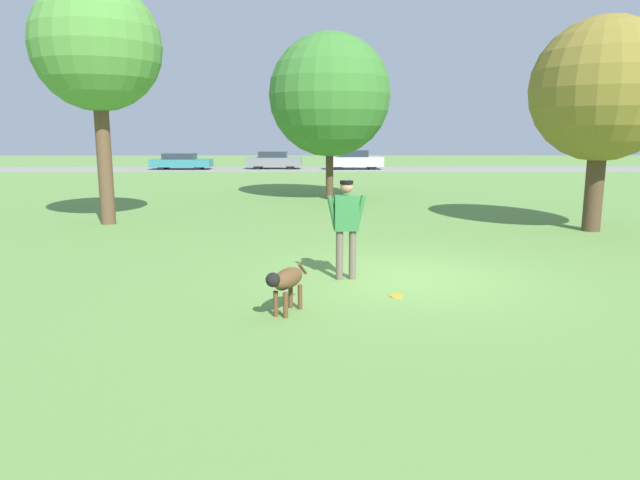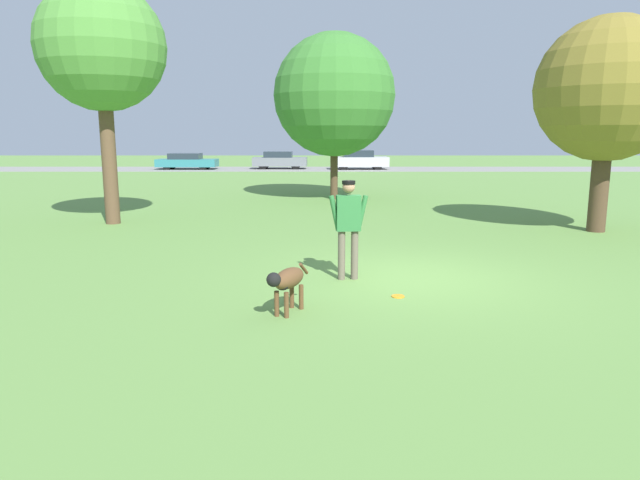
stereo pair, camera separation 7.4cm
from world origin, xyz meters
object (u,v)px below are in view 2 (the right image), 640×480
object	(u,v)px
dog	(286,281)
tree_mid_center	(333,95)
tree_near_right	(606,90)
person	(347,221)
frisbee	(396,296)
tree_near_left	(100,48)
parked_car_grey	(278,160)
parked_car_silver	(358,160)
parked_car_teal	(185,161)

from	to	relation	value
dog	tree_mid_center	size ratio (longest dim) A/B	0.17
tree_near_right	person	bearing A→B (deg)	-143.42
tree_mid_center	dog	bearing A→B (deg)	-93.98
frisbee	dog	bearing A→B (deg)	-153.41
person	tree_near_left	size ratio (longest dim) A/B	0.26
parked_car_grey	parked_car_silver	distance (m)	5.94
frisbee	parked_car_teal	size ratio (longest dim) A/B	0.05
tree_near_right	tree_mid_center	world-z (taller)	tree_mid_center
person	parked_car_teal	distance (m)	34.03
tree_near_right	parked_car_teal	size ratio (longest dim) A/B	1.27
dog	tree_near_left	distance (m)	11.09
frisbee	tree_near_right	xyz separation A→B (m)	(6.16, 6.27, 3.67)
parked_car_silver	parked_car_grey	bearing A→B (deg)	172.96
tree_near_left	dog	bearing A→B (deg)	-56.74
tree_mid_center	parked_car_grey	size ratio (longest dim) A/B	1.60
tree_mid_center	parked_car_silver	distance (m)	19.92
dog	parked_car_teal	xyz separation A→B (m)	(-9.37, 34.42, 0.09)
tree_near_right	dog	bearing A→B (deg)	-137.87
tree_near_right	parked_car_grey	bearing A→B (deg)	110.58
parked_car_grey	parked_car_silver	bearing A→B (deg)	-4.12
dog	tree_near_left	size ratio (longest dim) A/B	0.16
dog	parked_car_silver	bearing A→B (deg)	-159.98
frisbee	parked_car_grey	bearing A→B (deg)	97.14
parked_car_grey	parked_car_silver	world-z (taller)	parked_car_silver
person	parked_car_grey	world-z (taller)	person
frisbee	tree_near_left	distance (m)	11.65
person	tree_near_left	world-z (taller)	tree_near_left
tree_near_right	tree_near_left	xyz separation A→B (m)	(-13.47, 1.37, 1.23)
tree_mid_center	parked_car_teal	world-z (taller)	tree_mid_center
dog	person	bearing A→B (deg)	179.68
parked_car_grey	frisbee	bearing A→B (deg)	-81.71
parked_car_teal	parked_car_grey	bearing A→B (deg)	4.43
frisbee	tree_near_right	distance (m)	9.52
parked_car_teal	parked_car_grey	size ratio (longest dim) A/B	1.09
tree_mid_center	parked_car_silver	size ratio (longest dim) A/B	1.53
tree_near_right	parked_car_grey	size ratio (longest dim) A/B	1.38
tree_near_right	parked_car_grey	xyz separation A→B (m)	(-10.43, 27.77, -3.03)
person	parked_car_grey	distance (m)	33.09
dog	tree_near_right	xyz separation A→B (m)	(7.89, 7.13, 3.19)
tree_near_right	tree_mid_center	bearing A→B (deg)	131.53
person	dog	xyz separation A→B (m)	(-0.98, -2.00, -0.57)
parked_car_grey	parked_car_silver	xyz separation A→B (m)	(5.91, -0.54, 0.04)
frisbee	parked_car_grey	distance (m)	34.31
parked_car_silver	frisbee	bearing A→B (deg)	-94.59
frisbee	tree_near_right	bearing A→B (deg)	45.50
frisbee	tree_mid_center	distance (m)	14.60
tree_near_left	parked_car_silver	world-z (taller)	tree_near_left
parked_car_teal	person	bearing A→B (deg)	-71.91
tree_mid_center	parked_car_grey	bearing A→B (deg)	100.11
frisbee	tree_mid_center	size ratio (longest dim) A/B	0.03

